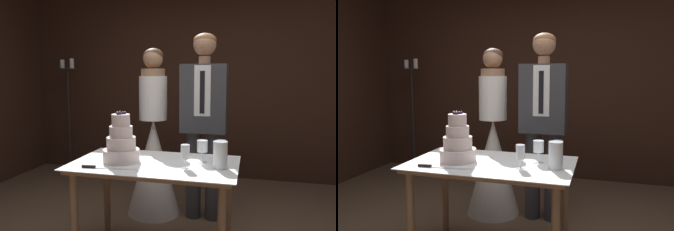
% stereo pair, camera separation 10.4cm
% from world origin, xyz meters
% --- Properties ---
extents(wall_back, '(5.47, 0.12, 2.91)m').
position_xyz_m(wall_back, '(0.00, 2.47, 1.45)').
color(wall_back, '#382116').
rests_on(wall_back, ground_plane).
extents(cake_table, '(1.25, 0.74, 0.76)m').
position_xyz_m(cake_table, '(-0.12, 0.22, 0.66)').
color(cake_table, '#8E6B4C').
rests_on(cake_table, ground_plane).
extents(tiered_cake, '(0.28, 0.28, 0.39)m').
position_xyz_m(tiered_cake, '(-0.38, 0.19, 0.89)').
color(tiered_cake, beige).
rests_on(tiered_cake, cake_table).
extents(cake_knife, '(0.42, 0.06, 0.02)m').
position_xyz_m(cake_knife, '(-0.46, -0.03, 0.76)').
color(cake_knife, silver).
rests_on(cake_knife, cake_table).
extents(wine_glass_near, '(0.07, 0.07, 0.17)m').
position_xyz_m(wine_glass_near, '(0.36, 0.38, 0.88)').
color(wine_glass_near, silver).
rests_on(wine_glass_near, cake_table).
extents(wine_glass_middle, '(0.08, 0.08, 0.17)m').
position_xyz_m(wine_glass_middle, '(0.22, 0.31, 0.88)').
color(wine_glass_middle, silver).
rests_on(wine_glass_middle, cake_table).
extents(wine_glass_far, '(0.06, 0.06, 0.17)m').
position_xyz_m(wine_glass_far, '(0.13, 0.13, 0.87)').
color(wine_glass_far, silver).
rests_on(wine_glass_far, cake_table).
extents(hurricane_candle, '(0.10, 0.10, 0.19)m').
position_xyz_m(hurricane_candle, '(0.37, 0.19, 0.85)').
color(hurricane_candle, silver).
rests_on(hurricane_candle, cake_table).
extents(bride, '(0.54, 0.54, 1.68)m').
position_xyz_m(bride, '(-0.38, 1.02, 0.61)').
color(bride, white).
rests_on(bride, ground_plane).
extents(groom, '(0.43, 0.25, 1.81)m').
position_xyz_m(groom, '(0.13, 1.02, 1.03)').
color(groom, '#38383D').
rests_on(groom, ground_plane).
extents(candle_stand, '(0.28, 0.28, 1.65)m').
position_xyz_m(candle_stand, '(-1.95, 2.04, 0.76)').
color(candle_stand, black).
rests_on(candle_stand, ground_plane).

